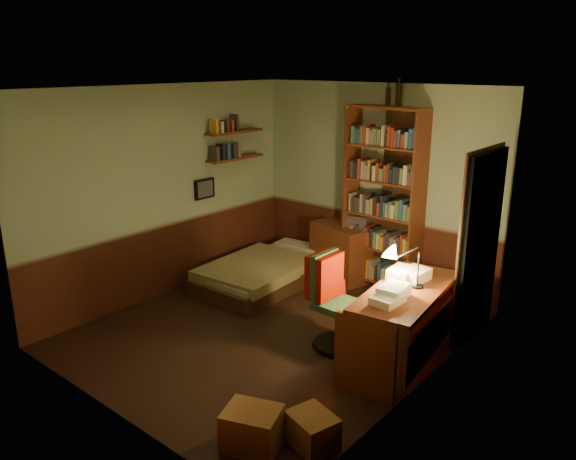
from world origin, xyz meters
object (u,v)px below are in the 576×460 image
Objects in this scene: mini_stereo at (359,220)px; desk_lamp at (419,256)px; dresser at (340,252)px; bookshelf at (383,200)px; desk at (405,327)px; cardboard_box_a at (252,428)px; bed at (266,263)px; cardboard_box_b at (312,430)px; office_chair at (340,297)px.

mini_stereo is 0.45× the size of desk_lamp.
desk_lamp is (1.83, -1.38, 0.73)m from dresser.
bookshelf is at bearing 23.80° from dresser.
desk is at bearing -44.81° from bookshelf.
desk_lamp reaches higher than cardboard_box_a.
bookshelf is 1.93m from desk_lamp.
bed reaches higher than cardboard_box_b.
office_chair is (1.11, -1.62, 0.19)m from dresser.
bed is at bearing 130.14° from cardboard_box_a.
cardboard_box_a is at bearing -50.90° from bed.
mini_stereo is 3.76m from cardboard_box_a.
dresser is at bearing 50.28° from bed.
dresser is 2.93× the size of mini_stereo.
mini_stereo is at bearing -178.55° from bookshelf.
office_chair reaches higher than cardboard_box_b.
desk_lamp is (1.26, -1.46, -0.06)m from bookshelf.
cardboard_box_b is (0.34, 0.32, -0.03)m from cardboard_box_a.
bed is 3.00× the size of desk_lamp.
cardboard_box_a is 0.46m from cardboard_box_b.
office_chair reaches higher than desk.
desk_lamp reaches higher than bed.
mini_stereo is at bearing 127.06° from desk.
bed is at bearing 156.59° from desk.
office_chair is (0.92, -1.74, -0.26)m from mini_stereo.
dresser is 0.51m from mini_stereo.
bed is 1.95m from office_chair.
desk reaches higher than cardboard_box_b.
mini_stereo is at bearing 117.76° from office_chair.
cardboard_box_a is at bearing -77.06° from office_chair.
desk_lamp reaches higher than mini_stereo.
mini_stereo is 0.79× the size of cardboard_box_b.
dresser is 0.98m from bookshelf.
bookshelf is (1.21, 0.88, 0.89)m from bed.
mini_stereo reaches higher than bed.
cardboard_box_b is (1.84, -3.02, -0.25)m from dresser.
cardboard_box_a is at bearing -76.36° from desk_lamp.
office_chair is at bearing -40.20° from dresser.
office_chair reaches higher than bed.
cardboard_box_b is at bearing -95.26° from desk.
dresser is 1.97m from office_chair.
cardboard_box_a is (-0.32, -1.96, -0.94)m from desk_lamp.
bed is 3.32m from cardboard_box_a.
desk_lamp is (0.05, 0.10, 0.71)m from desk.
desk is 1.89m from cardboard_box_a.
bed is at bearing -113.34° from dresser.
desk_lamp is at bearing 80.62° from cardboard_box_a.
dresser is 0.36× the size of bookshelf.
bookshelf is at bearing 112.26° from cardboard_box_b.
mini_stereo is at bearing 48.07° from dresser.
bookshelf is 1.59× the size of desk.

